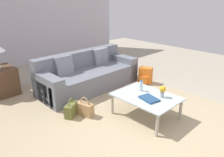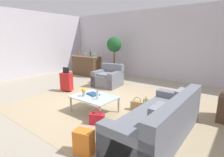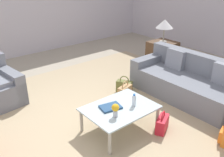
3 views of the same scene
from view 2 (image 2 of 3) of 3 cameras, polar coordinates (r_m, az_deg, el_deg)
The scene contains 22 objects.
ground_plane at distance 5.09m, azimuth -5.04°, elevation -7.90°, with size 12.00×12.00×0.00m, color #A89E89.
wall_back at distance 8.21m, azimuth 14.74°, elevation 10.66°, with size 10.24×0.12×3.10m, color silver.
wall_left at distance 9.02m, azimuth -29.89°, elevation 9.56°, with size 0.12×8.00×3.10m, color silver.
area_rug at distance 4.88m, azimuth 1.83°, elevation -8.75°, with size 5.20×4.40×0.01m, color tan.
couch at distance 3.41m, azimuth 16.09°, elevation -13.85°, with size 0.93×2.35×0.84m.
armchair at distance 6.79m, azimuth -1.13°, elevation 0.01°, with size 1.04×1.02×0.84m.
coffee_table at distance 4.37m, azimuth -5.75°, elevation -6.37°, with size 1.07×0.80×0.41m.
water_bottle at distance 4.12m, azimuth -4.73°, elevation -5.48°, with size 0.06×0.06×0.20m.
coffee_table_book at distance 4.48m, azimuth -6.17°, elevation -5.07°, with size 0.31×0.22×0.03m, color navy.
flower_vase at distance 4.37m, azimuth -9.25°, elevation -4.16°, with size 0.11×0.11×0.21m.
bar_console at distance 8.89m, azimuth -8.37°, elevation 4.31°, with size 1.54×0.64×0.98m.
wine_glass_leftmost at distance 9.21m, azimuth -10.80°, elevation 8.17°, with size 0.08×0.08×0.15m.
wine_glass_left_of_centre at distance 8.80m, azimuth -8.63°, elevation 8.05°, with size 0.08×0.08×0.15m.
wine_glass_right_of_centre at distance 8.48m, azimuth -5.83°, elevation 7.96°, with size 0.08×0.08×0.15m.
wine_bottle_amber at distance 9.06m, azimuth -10.96°, elevation 8.15°, with size 0.07×0.07×0.30m.
wine_bottle_green at distance 8.43m, azimuth -7.03°, elevation 7.96°, with size 0.07×0.07×0.30m.
suitcase_red at distance 6.26m, azimuth -14.64°, elevation -0.90°, with size 0.44×0.31×0.85m.
handbag_tan at distance 4.57m, azimuth 8.22°, elevation -8.72°, with size 0.34×0.21×0.36m.
handbag_red at distance 3.84m, azimuth -4.92°, elevation -12.94°, with size 0.35×0.26×0.36m.
handbag_olive at distance 4.65m, azimuth 10.99°, elevation -8.41°, with size 0.28×0.35×0.36m.
backpack_orange at distance 2.98m, azimuth -9.06°, elevation -19.88°, with size 0.34×0.31×0.40m.
potted_ficus at distance 8.39m, azimuth 0.72°, elevation 9.73°, with size 0.70×0.70×1.90m.
Camera 2 is at (3.27, -3.47, 1.79)m, focal length 28.00 mm.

